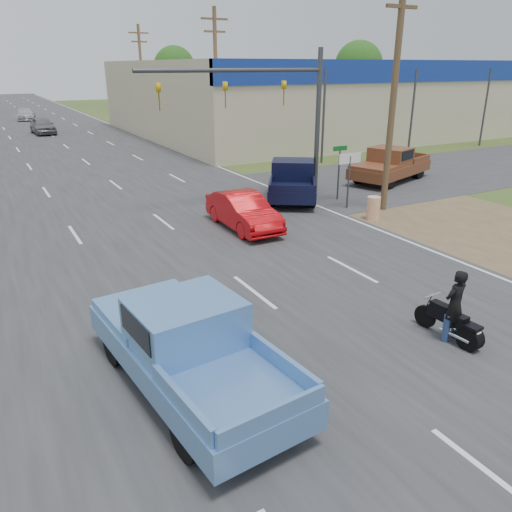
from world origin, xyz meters
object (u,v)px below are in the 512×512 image
navy_pickup (293,179)px  distant_car_grey (43,126)px  rider (454,308)px  distant_car_silver (26,114)px  brown_pickup (389,165)px  red_convertible (243,211)px  motorcycle (453,325)px  blue_pickup (186,343)px

navy_pickup → distant_car_grey: size_ratio=1.28×
rider → distant_car_silver: size_ratio=0.37×
brown_pickup → distant_car_silver: 49.14m
rider → brown_pickup: 17.80m
navy_pickup → distant_car_silver: navy_pickup is taller
brown_pickup → navy_pickup: bearing=74.5°
navy_pickup → red_convertible: bearing=-110.0°
motorcycle → brown_pickup: (10.99, 14.03, 0.54)m
rider → navy_pickup: size_ratio=0.29×
rider → distant_car_silver: 61.08m
rider → distant_car_grey: 46.14m
blue_pickup → distant_car_grey: size_ratio=1.29×
navy_pickup → brown_pickup: bearing=37.0°
red_convertible → navy_pickup: (4.51, 3.36, 0.23)m
distant_car_grey → blue_pickup: bearing=-97.1°
navy_pickup → distant_car_grey: 33.33m
rider → navy_pickup: (4.24, 13.57, 0.09)m
motorcycle → navy_pickup: (4.23, 13.60, 0.52)m
rider → brown_pickup: (11.00, 13.99, 0.12)m
navy_pickup → brown_pickup: 6.77m
rider → blue_pickup: (-6.18, 1.39, 0.12)m
distant_car_silver → motorcycle: bearing=-77.6°
rider → distant_car_silver: bearing=-90.9°
red_convertible → rider: (0.28, -10.21, 0.14)m
brown_pickup → blue_pickup: bearing=107.1°
red_convertible → blue_pickup: (-5.90, -8.82, 0.25)m
red_convertible → distant_car_silver: size_ratio=0.93×
red_convertible → motorcycle: bearing=-87.6°
distant_car_grey → brown_pickup: bearing=-69.3°
blue_pickup → distant_car_grey: 44.72m
rider → blue_pickup: bearing=-16.7°
blue_pickup → distant_car_grey: blue_pickup is taller
red_convertible → blue_pickup: 10.61m
distant_car_silver → rider: bearing=-77.6°
blue_pickup → motorcycle: bearing=-18.5°
red_convertible → motorcycle: (0.28, -10.25, -0.29)m
red_convertible → brown_pickup: bearing=19.4°
rider → distant_car_grey: (-3.34, 46.02, -0.07)m
brown_pickup → distant_car_grey: size_ratio=1.34×
red_convertible → motorcycle: size_ratio=2.30×
blue_pickup → navy_pickup: (10.41, 12.17, -0.02)m
blue_pickup → distant_car_silver: 59.67m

